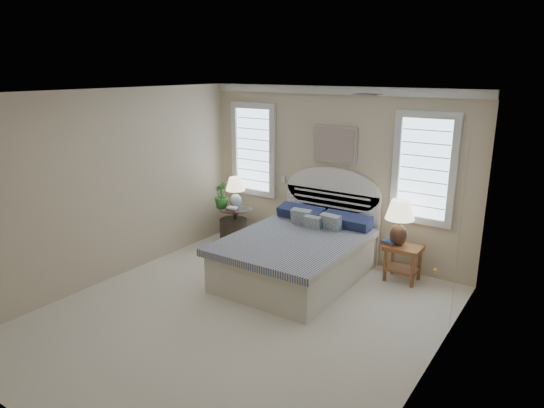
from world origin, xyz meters
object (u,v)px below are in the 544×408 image
Objects in this scene: side_table_left at (236,222)px; nightstand_right at (403,255)px; bed at (300,252)px; lamp_right at (400,218)px; lamp_left at (236,189)px; floor_pot at (234,231)px.

side_table_left is 2.95m from nightstand_right.
bed is 3.41× the size of lamp_right.
bed is at bearing -20.53° from lamp_left.
bed is at bearing -19.74° from side_table_left.
lamp_right is (2.86, 0.10, 0.55)m from side_table_left.
lamp_left is (0.00, 0.07, 0.74)m from floor_pot.
lamp_right reaches higher than floor_pot.
lamp_left is at bearing 103.74° from side_table_left.
bed reaches higher than side_table_left.
side_table_left is 0.17m from floor_pot.
side_table_left is at bearing 160.26° from bed.
floor_pot is 0.88× the size of lamp_left.
lamp_right reaches higher than side_table_left.
nightstand_right is (2.95, 0.10, -0.00)m from side_table_left.
bed is 3.61× the size of side_table_left.
lamp_left is (-0.01, 0.03, 0.58)m from side_table_left.
lamp_left is 0.82× the size of lamp_right.
lamp_right is at bearing 1.95° from side_table_left.
nightstand_right is at bearing 1.94° from side_table_left.
bed is at bearing -18.31° from floor_pot.
floor_pot is at bearing -91.14° from lamp_left.
side_table_left is 0.58m from lamp_left.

